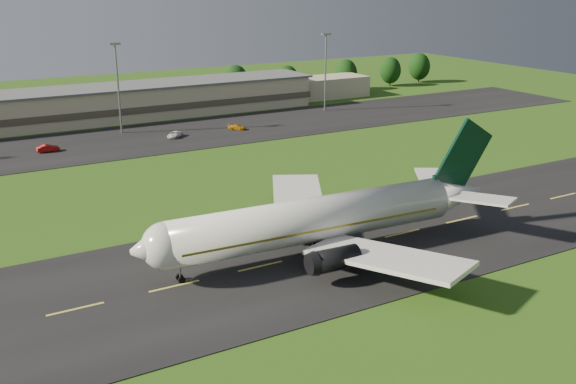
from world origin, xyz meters
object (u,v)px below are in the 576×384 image
light_mast_east (326,63)px  service_vehicle_d (237,127)px  light_mast_centre (117,77)px  service_vehicle_b (48,148)px  service_vehicle_c (175,134)px  terminal (108,104)px  airliner (320,219)px

light_mast_east → service_vehicle_d: light_mast_east is taller
light_mast_centre → light_mast_east: 55.00m
light_mast_centre → service_vehicle_b: (-17.77, -9.66, -11.91)m
service_vehicle_c → service_vehicle_d: (15.30, 0.13, -0.04)m
terminal → service_vehicle_b: terminal is taller
service_vehicle_b → service_vehicle_c: bearing=-92.2°
airliner → service_vehicle_b: airliner is taller
service_vehicle_c → service_vehicle_d: 15.30m
light_mast_centre → service_vehicle_c: size_ratio=4.42×
airliner → light_mast_centre: (-3.41, 80.04, 8.08)m
service_vehicle_b → terminal: bearing=-37.9°
airliner → service_vehicle_c: 70.32m
light_mast_east → service_vehicle_d: bearing=-162.0°
service_vehicle_b → service_vehicle_d: bearing=-91.7°
airliner → terminal: (-2.01, 96.23, -0.67)m
light_mast_east → service_vehicle_b: size_ratio=4.58×
service_vehicle_d → light_mast_east: bearing=-29.4°
service_vehicle_c → service_vehicle_d: size_ratio=1.12×
airliner → service_vehicle_d: airliner is taller
light_mast_east → service_vehicle_d: 34.33m
terminal → service_vehicle_c: 27.55m
terminal → service_vehicle_d: (23.02, -26.11, -3.29)m
light_mast_centre → light_mast_east: bearing=0.0°
service_vehicle_d → service_vehicle_b: bearing=132.3°
airliner → terminal: 96.25m
terminal → light_mast_centre: bearing=-95.0°
light_mast_centre → service_vehicle_d: (24.42, -9.93, -12.04)m
light_mast_east → service_vehicle_b: light_mast_east is taller
light_mast_centre → service_vehicle_c: bearing=-47.8°
service_vehicle_d → service_vehicle_c: bearing=133.1°
light_mast_east → service_vehicle_c: bearing=-167.6°
airliner → service_vehicle_d: (21.01, 70.11, -3.96)m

